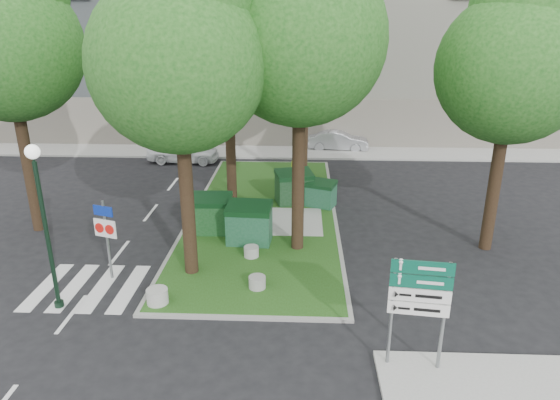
# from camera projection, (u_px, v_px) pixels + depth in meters

# --- Properties ---
(ground) EXTENTS (120.00, 120.00, 0.00)m
(ground) POSITION_uv_depth(u_px,v_px,m) (226.00, 317.00, 14.30)
(ground) COLOR black
(ground) RESTS_ON ground
(median_island) EXTENTS (6.00, 16.00, 0.12)m
(median_island) POSITION_uv_depth(u_px,v_px,m) (264.00, 213.00, 21.76)
(median_island) COLOR #234714
(median_island) RESTS_ON ground
(median_kerb) EXTENTS (6.30, 16.30, 0.10)m
(median_kerb) POSITION_uv_depth(u_px,v_px,m) (264.00, 213.00, 21.76)
(median_kerb) COLOR gray
(median_kerb) RESTS_ON ground
(building_sidewalk) EXTENTS (42.00, 3.00, 0.12)m
(building_sidewalk) POSITION_uv_depth(u_px,v_px,m) (268.00, 152.00, 31.63)
(building_sidewalk) COLOR #999993
(building_sidewalk) RESTS_ON ground
(zebra_crossing) EXTENTS (5.00, 3.00, 0.01)m
(zebra_crossing) POSITION_uv_depth(u_px,v_px,m) (116.00, 288.00, 15.85)
(zebra_crossing) COLOR silver
(zebra_crossing) RESTS_ON ground
(apartment_building) EXTENTS (41.00, 12.00, 16.00)m
(apartment_building) POSITION_uv_depth(u_px,v_px,m) (274.00, 19.00, 35.93)
(apartment_building) COLOR beige
(apartment_building) RESTS_ON ground
(tree_median_near_left) EXTENTS (5.20, 5.20, 10.53)m
(tree_median_near_left) POSITION_uv_depth(u_px,v_px,m) (180.00, 46.00, 14.23)
(tree_median_near_left) COLOR black
(tree_median_near_left) RESTS_ON ground
(tree_median_near_right) EXTENTS (5.60, 5.60, 11.46)m
(tree_median_near_right) POSITION_uv_depth(u_px,v_px,m) (303.00, 21.00, 15.74)
(tree_median_near_right) COLOR black
(tree_median_near_right) RESTS_ON ground
(tree_median_mid) EXTENTS (4.80, 4.80, 9.99)m
(tree_median_mid) POSITION_uv_depth(u_px,v_px,m) (229.00, 46.00, 20.43)
(tree_median_mid) COLOR black
(tree_median_mid) RESTS_ON ground
(tree_median_far) EXTENTS (5.80, 5.80, 11.93)m
(tree_median_far) POSITION_uv_depth(u_px,v_px,m) (307.00, 12.00, 22.65)
(tree_median_far) COLOR black
(tree_median_far) RESTS_ON ground
(tree_street_left) EXTENTS (5.40, 5.40, 11.00)m
(tree_street_left) POSITION_uv_depth(u_px,v_px,m) (7.00, 31.00, 17.68)
(tree_street_left) COLOR black
(tree_street_left) RESTS_ON ground
(tree_street_right) EXTENTS (5.00, 5.00, 10.06)m
(tree_street_right) POSITION_uv_depth(u_px,v_px,m) (517.00, 53.00, 16.27)
(tree_street_right) COLOR black
(tree_street_right) RESTS_ON ground
(dumpster_a) EXTENTS (1.65, 1.18, 1.51)m
(dumpster_a) POSITION_uv_depth(u_px,v_px,m) (211.00, 214.00, 19.55)
(dumpster_a) COLOR #103D16
(dumpster_a) RESTS_ON median_island
(dumpster_b) EXTENTS (1.74, 1.27, 1.55)m
(dumpster_b) POSITION_uv_depth(u_px,v_px,m) (249.00, 223.00, 18.61)
(dumpster_b) COLOR #134329
(dumpster_b) RESTS_ON median_island
(dumpster_c) EXTENTS (1.88, 1.54, 1.52)m
(dumpster_c) POSITION_uv_depth(u_px,v_px,m) (294.00, 187.00, 22.64)
(dumpster_c) COLOR black
(dumpster_c) RESTS_ON median_island
(dumpster_d) EXTENTS (1.52, 1.31, 1.19)m
(dumpster_d) POSITION_uv_depth(u_px,v_px,m) (321.00, 194.00, 22.26)
(dumpster_d) COLOR #16482D
(dumpster_d) RESTS_ON median_island
(bollard_left) EXTENTS (0.63, 0.63, 0.45)m
(bollard_left) POSITION_uv_depth(u_px,v_px,m) (157.00, 296.00, 14.73)
(bollard_left) COLOR #A5A5A0
(bollard_left) RESTS_ON median_island
(bollard_right) EXTENTS (0.53, 0.53, 0.38)m
(bollard_right) POSITION_uv_depth(u_px,v_px,m) (251.00, 251.00, 17.63)
(bollard_right) COLOR #969792
(bollard_right) RESTS_ON median_island
(bollard_mid) EXTENTS (0.53, 0.53, 0.38)m
(bollard_mid) POSITION_uv_depth(u_px,v_px,m) (257.00, 282.00, 15.58)
(bollard_mid) COLOR gray
(bollard_mid) RESTS_ON median_island
(litter_bin) EXTENTS (0.45, 0.45, 0.78)m
(litter_bin) POSITION_uv_depth(u_px,v_px,m) (296.00, 168.00, 26.65)
(litter_bin) COLOR #B1C016
(litter_bin) RESTS_ON median_island
(street_lamp) EXTENTS (0.39, 0.39, 4.94)m
(street_lamp) POSITION_uv_depth(u_px,v_px,m) (43.00, 209.00, 13.77)
(street_lamp) COLOR black
(street_lamp) RESTS_ON ground
(traffic_sign_pole) EXTENTS (0.79, 0.30, 2.71)m
(traffic_sign_pole) POSITION_uv_depth(u_px,v_px,m) (106.00, 229.00, 15.87)
(traffic_sign_pole) COLOR slate
(traffic_sign_pole) RESTS_ON ground
(directional_sign) EXTENTS (1.41, 0.24, 2.83)m
(directional_sign) POSITION_uv_depth(u_px,v_px,m) (419.00, 297.00, 11.53)
(directional_sign) COLOR slate
(directional_sign) RESTS_ON sidewalk_corner
(car_white) EXTENTS (4.26, 1.89, 1.42)m
(car_white) POSITION_uv_depth(u_px,v_px,m) (183.00, 150.00, 29.41)
(car_white) COLOR white
(car_white) RESTS_ON ground
(car_silver) EXTENTS (3.96, 1.72, 1.27)m
(car_silver) POSITION_uv_depth(u_px,v_px,m) (338.00, 140.00, 32.14)
(car_silver) COLOR #97989E
(car_silver) RESTS_ON ground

